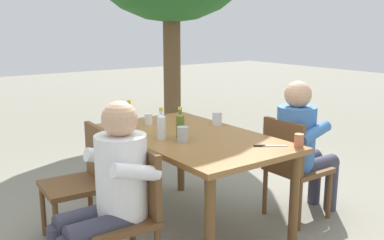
{
  "coord_description": "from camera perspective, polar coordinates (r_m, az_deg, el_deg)",
  "views": [
    {
      "loc": [
        2.68,
        -1.94,
        1.62
      ],
      "look_at": [
        0.0,
        0.0,
        0.9
      ],
      "focal_mm": 40.81,
      "sensor_mm": 36.0,
      "label": 1
    }
  ],
  "objects": [
    {
      "name": "cup_steel",
      "position": [
        3.21,
        -1.24,
        -1.87
      ],
      "size": [
        0.08,
        0.08,
        0.11
      ],
      "primitive_type": "cylinder",
      "color": "#B2B7BC",
      "rests_on": "dining_table"
    },
    {
      "name": "backpack_by_far_side",
      "position": [
        4.63,
        -11.28,
        -5.56
      ],
      "size": [
        0.3,
        0.25,
        0.44
      ],
      "color": "maroon",
      "rests_on": "ground_plane"
    },
    {
      "name": "backpack_by_near_side",
      "position": [
        4.49,
        -11.24,
        -5.96
      ],
      "size": [
        0.29,
        0.26,
        0.47
      ],
      "color": "black",
      "rests_on": "ground_plane"
    },
    {
      "name": "person_in_plaid_shirt",
      "position": [
        2.73,
        -10.63,
        -8.59
      ],
      "size": [
        0.47,
        0.62,
        1.18
      ],
      "color": "white",
      "rests_on": "ground_plane"
    },
    {
      "name": "cup_terracotta",
      "position": [
        3.16,
        13.8,
        -2.64
      ],
      "size": [
        0.07,
        0.07,
        0.1
      ],
      "primitive_type": "cylinder",
      "color": "#BC6B47",
      "rests_on": "dining_table"
    },
    {
      "name": "person_in_white_shirt",
      "position": [
        3.78,
        14.15,
        -2.83
      ],
      "size": [
        0.47,
        0.62,
        1.18
      ],
      "color": "#3D70B2",
      "rests_on": "ground_plane"
    },
    {
      "name": "bottle_clear",
      "position": [
        3.28,
        -4.04,
        -0.76
      ],
      "size": [
        0.06,
        0.06,
        0.24
      ],
      "color": "white",
      "rests_on": "dining_table"
    },
    {
      "name": "bottle_amber",
      "position": [
        3.61,
        -8.18,
        0.42
      ],
      "size": [
        0.06,
        0.06,
        0.25
      ],
      "color": "#996019",
      "rests_on": "dining_table"
    },
    {
      "name": "dining_table",
      "position": [
        3.44,
        0.0,
        -3.5
      ],
      "size": [
        1.61,
        0.94,
        0.78
      ],
      "color": "olive",
      "rests_on": "ground_plane"
    },
    {
      "name": "chair_near_right",
      "position": [
        2.83,
        -8.41,
        -11.37
      ],
      "size": [
        0.47,
        0.47,
        0.87
      ],
      "color": "brown",
      "rests_on": "ground_plane"
    },
    {
      "name": "bottle_olive",
      "position": [
        3.31,
        -1.55,
        -0.61
      ],
      "size": [
        0.06,
        0.06,
        0.24
      ],
      "color": "#566623",
      "rests_on": "dining_table"
    },
    {
      "name": "chair_near_left",
      "position": [
        3.45,
        -14.06,
        -7.21
      ],
      "size": [
        0.47,
        0.47,
        0.87
      ],
      "color": "brown",
      "rests_on": "ground_plane"
    },
    {
      "name": "cup_white",
      "position": [
        3.79,
        -5.71,
        0.13
      ],
      "size": [
        0.07,
        0.07,
        0.09
      ],
      "primitive_type": "cylinder",
      "color": "white",
      "rests_on": "dining_table"
    },
    {
      "name": "cup_glass",
      "position": [
        3.74,
        3.31,
        0.18
      ],
      "size": [
        0.08,
        0.08,
        0.11
      ],
      "primitive_type": "cylinder",
      "color": "silver",
      "rests_on": "dining_table"
    },
    {
      "name": "ground_plane",
      "position": [
        3.69,
        0.0,
        -13.73
      ],
      "size": [
        24.0,
        24.0,
        0.0
      ],
      "primitive_type": "plane",
      "color": "gray"
    },
    {
      "name": "table_knife",
      "position": [
        3.15,
        9.88,
        -3.32
      ],
      "size": [
        0.15,
        0.21,
        0.01
      ],
      "color": "silver",
      "rests_on": "dining_table"
    },
    {
      "name": "chair_far_right",
      "position": [
        3.74,
        12.93,
        -5.57
      ],
      "size": [
        0.44,
        0.44,
        0.87
      ],
      "color": "brown",
      "rests_on": "ground_plane"
    }
  ]
}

